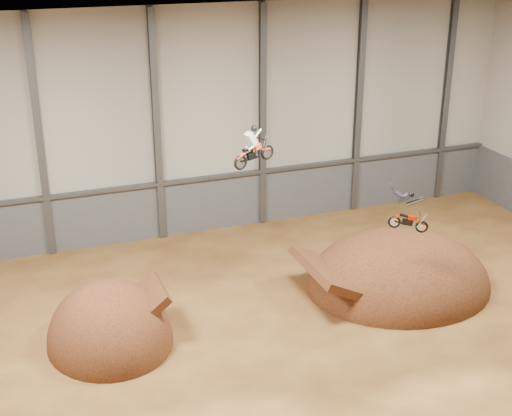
% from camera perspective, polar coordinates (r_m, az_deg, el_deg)
% --- Properties ---
extents(floor, '(40.00, 40.00, 0.00)m').
position_cam_1_polar(floor, '(33.44, 4.32, -11.30)').
color(floor, '#533316').
rests_on(floor, ground).
extents(back_wall, '(40.00, 0.10, 14.00)m').
position_cam_1_polar(back_wall, '(43.51, -3.70, 6.86)').
color(back_wall, '#ADA79A').
rests_on(back_wall, ground).
extents(ceiling, '(40.00, 40.00, 0.00)m').
position_cam_1_polar(ceiling, '(28.31, 5.13, 13.14)').
color(ceiling, black).
rests_on(ceiling, back_wall).
extents(lower_band_back, '(39.80, 0.18, 3.50)m').
position_cam_1_polar(lower_band_back, '(45.07, -3.51, 0.37)').
color(lower_band_back, '#505357').
rests_on(lower_band_back, ground).
extents(steel_rail, '(39.80, 0.35, 0.20)m').
position_cam_1_polar(steel_rail, '(44.30, -3.50, 2.47)').
color(steel_rail, '#47494F').
rests_on(steel_rail, lower_band_back).
extents(steel_column_1, '(0.40, 0.36, 13.90)m').
position_cam_1_polar(steel_column_1, '(41.66, -16.94, 5.26)').
color(steel_column_1, '#47494F').
rests_on(steel_column_1, ground).
extents(steel_column_2, '(0.40, 0.36, 13.90)m').
position_cam_1_polar(steel_column_2, '(42.51, -7.95, 6.33)').
color(steel_column_2, '#47494F').
rests_on(steel_column_2, ground).
extents(steel_column_3, '(0.40, 0.36, 13.90)m').
position_cam_1_polar(steel_column_3, '(44.37, 0.52, 7.20)').
color(steel_column_3, '#47494F').
rests_on(steel_column_3, ground).
extents(steel_column_4, '(0.40, 0.36, 13.90)m').
position_cam_1_polar(steel_column_4, '(47.10, 8.19, 7.86)').
color(steel_column_4, '#47494F').
rests_on(steel_column_4, ground).
extents(steel_column_5, '(0.40, 0.36, 13.90)m').
position_cam_1_polar(steel_column_5, '(50.57, 14.93, 8.31)').
color(steel_column_5, '#47494F').
rests_on(steel_column_5, ground).
extents(takeoff_ramp, '(5.81, 6.70, 5.81)m').
position_cam_1_polar(takeoff_ramp, '(34.64, -11.54, -10.44)').
color(takeoff_ramp, '#381B0E').
rests_on(takeoff_ramp, ground).
extents(landing_ramp, '(10.10, 8.94, 5.83)m').
position_cam_1_polar(landing_ramp, '(39.50, 11.25, -6.11)').
color(landing_ramp, '#381B0E').
rests_on(landing_ramp, ground).
extents(fmx_rider_a, '(2.73, 1.57, 2.40)m').
position_cam_1_polar(fmx_rider_a, '(34.15, -0.09, 5.20)').
color(fmx_rider_a, '#E54120').
extents(fmx_rider_b, '(2.84, 1.97, 2.51)m').
position_cam_1_polar(fmx_rider_b, '(34.61, 12.10, -0.07)').
color(fmx_rider_b, '#B61F00').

